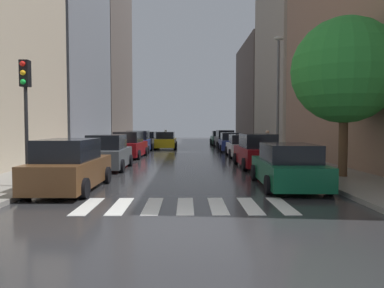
# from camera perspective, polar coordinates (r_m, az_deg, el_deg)

# --- Properties ---
(ground_plane) EXTENTS (28.00, 72.00, 0.04)m
(ground_plane) POSITION_cam_1_polar(r_m,az_deg,el_deg) (31.70, -0.90, -1.17)
(ground_plane) COLOR #2B2B2E
(sidewalk_left) EXTENTS (3.00, 72.00, 0.15)m
(sidewalk_left) POSITION_cam_1_polar(r_m,az_deg,el_deg) (32.36, -12.49, -0.98)
(sidewalk_left) COLOR gray
(sidewalk_left) RESTS_ON ground
(sidewalk_right) EXTENTS (3.00, 72.00, 0.15)m
(sidewalk_right) POSITION_cam_1_polar(r_m,az_deg,el_deg) (32.34, 10.69, -0.97)
(sidewalk_right) COLOR gray
(sidewalk_right) RESTS_ON ground
(crosswalk_stripes) EXTENTS (5.85, 2.20, 0.01)m
(crosswalk_stripes) POSITION_cam_1_polar(r_m,az_deg,el_deg) (10.27, -1.05, -9.63)
(crosswalk_stripes) COLOR silver
(crosswalk_stripes) RESTS_ON ground
(building_left_mid) EXTENTS (6.00, 13.66, 19.12)m
(building_left_mid) POSITION_cam_1_polar(r_m,az_deg,el_deg) (34.77, -20.02, 14.90)
(building_left_mid) COLOR slate
(building_left_mid) RESTS_ON ground
(building_left_far) EXTENTS (6.00, 15.25, 24.34)m
(building_left_far) POSITION_cam_1_polar(r_m,az_deg,el_deg) (49.20, -14.24, 14.47)
(building_left_far) COLOR #564C47
(building_left_far) RESTS_ON ground
(building_right_mid) EXTENTS (6.00, 12.73, 22.91)m
(building_right_mid) POSITION_cam_1_polar(r_m,az_deg,el_deg) (39.23, 16.08, 16.39)
(building_right_mid) COLOR #9E9384
(building_right_mid) RESTS_ON ground
(building_right_far) EXTENTS (6.00, 15.44, 13.70)m
(building_right_far) POSITION_cam_1_polar(r_m,az_deg,el_deg) (52.84, 11.25, 7.87)
(building_right_far) COLOR #564C47
(building_right_far) RESTS_ON ground
(parked_car_left_nearest) EXTENTS (2.08, 4.54, 1.78)m
(parked_car_left_nearest) POSITION_cam_1_polar(r_m,az_deg,el_deg) (13.23, -18.53, -3.36)
(parked_car_left_nearest) COLOR brown
(parked_car_left_nearest) RESTS_ON ground
(parked_car_left_second) EXTENTS (2.08, 4.19, 1.77)m
(parked_car_left_second) POSITION_cam_1_polar(r_m,az_deg,el_deg) (19.04, -13.01, -1.42)
(parked_car_left_second) COLOR #474C51
(parked_car_left_second) RESTS_ON ground
(parked_car_left_third) EXTENTS (2.21, 4.68, 1.81)m
(parked_car_left_third) POSITION_cam_1_polar(r_m,az_deg,el_deg) (25.65, -9.77, -0.25)
(parked_car_left_third) COLOR maroon
(parked_car_left_third) RESTS_ON ground
(parked_car_left_fourth) EXTENTS (2.10, 4.72, 1.79)m
(parked_car_left_fourth) POSITION_cam_1_polar(r_m,az_deg,el_deg) (30.82, -8.35, 0.27)
(parked_car_left_fourth) COLOR navy
(parked_car_left_fourth) RESTS_ON ground
(parked_car_left_fifth) EXTENTS (2.14, 4.65, 1.60)m
(parked_car_left_fifth) POSITION_cam_1_polar(r_m,az_deg,el_deg) (37.37, -6.94, 0.62)
(parked_car_left_fifth) COLOR silver
(parked_car_left_fifth) RESTS_ON ground
(parked_car_right_nearest) EXTENTS (2.29, 4.76, 1.58)m
(parked_car_right_nearest) POSITION_cam_1_polar(r_m,az_deg,el_deg) (13.68, 14.75, -3.44)
(parked_car_right_nearest) COLOR #0C4C2D
(parked_car_right_nearest) RESTS_ON ground
(parked_car_right_second) EXTENTS (2.05, 4.74, 1.79)m
(parked_car_right_second) POSITION_cam_1_polar(r_m,az_deg,el_deg) (19.79, 10.08, -1.20)
(parked_car_right_second) COLOR maroon
(parked_car_right_second) RESTS_ON ground
(parked_car_right_third) EXTENTS (2.17, 4.37, 1.58)m
(parked_car_right_third) POSITION_cam_1_polar(r_m,az_deg,el_deg) (26.43, 7.77, -0.35)
(parked_car_right_third) COLOR silver
(parked_car_right_third) RESTS_ON ground
(parked_car_right_fourth) EXTENTS (2.05, 4.14, 1.62)m
(parked_car_right_fourth) POSITION_cam_1_polar(r_m,az_deg,el_deg) (31.77, 5.99, 0.23)
(parked_car_right_fourth) COLOR navy
(parked_car_right_fourth) RESTS_ON ground
(parked_car_right_fifth) EXTENTS (2.12, 4.47, 1.75)m
(parked_car_right_fifth) POSITION_cam_1_polar(r_m,az_deg,el_deg) (37.73, 5.12, 0.74)
(parked_car_right_fifth) COLOR black
(parked_car_right_fifth) RESTS_ON ground
(parked_car_right_sixth) EXTENTS (2.03, 4.43, 1.61)m
(parked_car_right_sixth) POSITION_cam_1_polar(r_m,az_deg,el_deg) (42.91, 4.25, 0.93)
(parked_car_right_sixth) COLOR #0C4C2D
(parked_car_right_sixth) RESTS_ON ground
(taxi_midroad) EXTENTS (2.10, 4.48, 1.81)m
(taxi_midroad) POSITION_cam_1_polar(r_m,az_deg,el_deg) (35.29, -4.12, 0.52)
(taxi_midroad) COLOR yellow
(taxi_midroad) RESTS_ON ground
(pedestrian_near_tree) EXTENTS (0.36, 0.36, 1.76)m
(pedestrian_near_tree) POSITION_cam_1_polar(r_m,az_deg,el_deg) (25.44, 11.67, 0.24)
(pedestrian_near_tree) COLOR navy
(pedestrian_near_tree) RESTS_ON sidewalk_right
(street_tree_right) EXTENTS (4.29, 4.29, 6.47)m
(street_tree_right) POSITION_cam_1_polar(r_m,az_deg,el_deg) (16.37, 22.73, 10.50)
(street_tree_right) COLOR #513823
(street_tree_right) RESTS_ON sidewalk_right
(traffic_light_left_corner) EXTENTS (0.30, 0.42, 4.30)m
(traffic_light_left_corner) POSITION_cam_1_polar(r_m,az_deg,el_deg) (13.74, -24.57, 7.03)
(traffic_light_left_corner) COLOR black
(traffic_light_left_corner) RESTS_ON sidewalk_left
(lamp_post_right) EXTENTS (0.60, 0.28, 7.42)m
(lamp_post_right) POSITION_cam_1_polar(r_m,az_deg,el_deg) (22.82, 13.29, 8.27)
(lamp_post_right) COLOR #595B60
(lamp_post_right) RESTS_ON sidewalk_right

